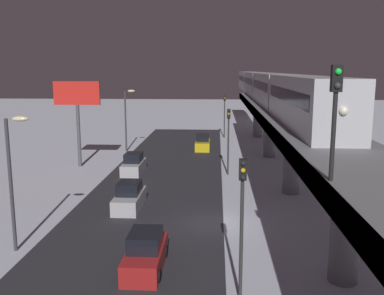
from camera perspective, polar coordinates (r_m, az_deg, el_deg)
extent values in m
plane|color=silver|center=(29.04, 2.29, -10.02)|extent=(240.00, 240.00, 0.00)
cube|color=#28282D|center=(29.46, -6.71, -9.77)|extent=(11.00, 90.19, 0.01)
cube|color=slate|center=(28.23, 15.88, 1.27)|extent=(5.00, 90.19, 0.80)
cube|color=#38383D|center=(27.81, 11.08, 1.34)|extent=(0.24, 88.38, 0.80)
cylinder|color=slate|center=(65.51, 8.73, 3.75)|extent=(1.40, 1.40, 5.44)
cylinder|color=slate|center=(50.69, 10.28, 1.80)|extent=(1.40, 1.40, 5.44)
cylinder|color=slate|center=(36.04, 13.09, -1.75)|extent=(1.40, 1.40, 5.44)
cylinder|color=slate|center=(21.92, 19.71, -9.95)|extent=(1.40, 1.40, 5.44)
cube|color=#B7BABF|center=(30.96, 14.86, 6.00)|extent=(2.90, 18.00, 3.40)
cube|color=black|center=(30.93, 14.90, 6.76)|extent=(2.94, 16.20, 0.90)
cube|color=#B7BABF|center=(49.30, 10.60, 7.66)|extent=(2.90, 18.00, 3.40)
cube|color=black|center=(49.28, 10.61, 8.13)|extent=(2.94, 16.20, 0.90)
cube|color=#B7BABF|center=(67.78, 8.64, 8.40)|extent=(2.90, 18.00, 3.40)
cube|color=black|center=(67.77, 8.65, 8.74)|extent=(2.94, 16.20, 0.90)
cube|color=#B7BABF|center=(86.31, 7.52, 8.81)|extent=(2.90, 18.00, 3.40)
cube|color=black|center=(86.30, 7.53, 9.09)|extent=(2.94, 16.20, 0.90)
sphere|color=white|center=(22.18, 19.47, 4.62)|extent=(0.44, 0.44, 0.44)
cylinder|color=black|center=(15.56, 18.23, 1.49)|extent=(0.16, 0.16, 3.20)
cube|color=black|center=(15.40, 18.65, 8.68)|extent=(0.36, 0.28, 0.90)
sphere|color=#19F23F|center=(15.24, 18.85, 9.52)|extent=(0.22, 0.22, 0.22)
sphere|color=#333333|center=(15.25, 18.75, 7.79)|extent=(0.22, 0.22, 0.22)
cube|color=#A51E1E|center=(22.89, -6.18, -14.37)|extent=(1.80, 4.57, 1.10)
cube|color=black|center=(22.50, -6.23, -12.09)|extent=(1.58, 2.19, 0.87)
cylinder|color=black|center=(24.40, -7.65, -13.38)|extent=(0.20, 0.64, 0.64)
cylinder|color=black|center=(24.15, -3.55, -13.57)|extent=(0.20, 0.64, 0.64)
cylinder|color=black|center=(21.89, -9.11, -16.32)|extent=(0.20, 0.64, 0.64)
cylinder|color=black|center=(21.61, -4.48, -16.59)|extent=(0.20, 0.64, 0.64)
cube|color=#B2B2B7|center=(32.23, -8.31, -7.00)|extent=(1.80, 4.50, 1.10)
cube|color=black|center=(31.95, -8.35, -5.31)|extent=(1.58, 2.16, 0.87)
cube|color=gold|center=(54.85, 1.43, 0.31)|extent=(1.80, 4.32, 1.10)
cube|color=black|center=(54.69, 1.43, 1.33)|extent=(1.58, 2.07, 0.87)
cube|color=#B2B2B7|center=(42.93, -7.74, -2.61)|extent=(1.80, 4.59, 1.10)
cube|color=black|center=(42.72, -7.78, -1.32)|extent=(1.58, 2.21, 0.87)
cylinder|color=#2D2D2D|center=(19.16, 6.56, -12.27)|extent=(0.16, 0.16, 5.50)
cube|color=black|center=(18.18, 6.76, -2.92)|extent=(0.32, 0.32, 0.90)
sphere|color=black|center=(17.94, 6.82, -2.12)|extent=(0.20, 0.20, 0.20)
sphere|color=yellow|center=(18.00, 6.80, -3.05)|extent=(0.20, 0.20, 0.20)
sphere|color=black|center=(18.07, 6.78, -3.97)|extent=(0.20, 0.20, 0.20)
cylinder|color=#2D2D2D|center=(41.43, 4.83, 0.08)|extent=(0.16, 0.16, 5.50)
cube|color=black|center=(40.98, 4.90, 4.49)|extent=(0.32, 0.32, 0.90)
sphere|color=black|center=(40.77, 4.91, 4.88)|extent=(0.20, 0.20, 0.20)
sphere|color=yellow|center=(40.80, 4.90, 4.47)|extent=(0.20, 0.20, 0.20)
sphere|color=black|center=(40.83, 4.90, 4.05)|extent=(0.20, 0.20, 0.20)
cylinder|color=#2D2D2D|center=(64.28, 4.33, 3.74)|extent=(0.16, 0.16, 5.50)
cube|color=black|center=(63.99, 4.36, 6.59)|extent=(0.32, 0.32, 0.90)
sphere|color=black|center=(63.80, 4.37, 6.85)|extent=(0.20, 0.20, 0.20)
sphere|color=yellow|center=(63.81, 4.37, 6.58)|extent=(0.20, 0.20, 0.20)
sphere|color=black|center=(63.84, 4.36, 6.31)|extent=(0.20, 0.20, 0.20)
cylinder|color=#4C4C51|center=(46.32, -14.79, 1.49)|extent=(0.36, 0.36, 6.50)
cube|color=red|center=(45.87, -15.05, 6.99)|extent=(4.80, 0.30, 2.40)
cylinder|color=#38383D|center=(25.72, -22.90, -4.78)|extent=(0.20, 0.20, 7.50)
ellipsoid|color=#F4E5B2|center=(24.71, -21.84, 3.57)|extent=(0.90, 0.44, 0.30)
cylinder|color=#38383D|center=(53.81, -8.80, 3.44)|extent=(0.20, 0.20, 7.50)
ellipsoid|color=#F4E5B2|center=(53.33, -8.07, 7.44)|extent=(0.90, 0.44, 0.30)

